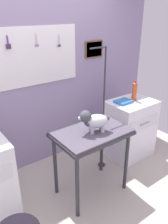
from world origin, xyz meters
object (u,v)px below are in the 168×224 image
object	(u,v)px
soda_bottle	(134,91)
grooming_table	(92,139)
dog	(93,120)
grooming_arm	(103,116)
cabinet_right	(130,129)

from	to	relation	value
soda_bottle	grooming_table	bearing A→B (deg)	-163.30
grooming_table	dog	distance (m)	0.25
grooming_arm	grooming_table	bearing A→B (deg)	-144.87
dog	cabinet_right	size ratio (longest dim) A/B	0.40
cabinet_right	dog	bearing A→B (deg)	-161.98
cabinet_right	soda_bottle	distance (m)	0.59
grooming_arm	soda_bottle	world-z (taller)	grooming_arm
dog	cabinet_right	distance (m)	1.18
grooming_table	grooming_arm	world-z (taller)	grooming_arm
dog	soda_bottle	size ratio (longest dim) A/B	1.21
grooming_table	grooming_arm	xyz separation A→B (m)	(0.44, 0.31, 0.05)
grooming_arm	soda_bottle	distance (m)	0.64
dog	grooming_table	bearing A→B (deg)	79.72
grooming_table	dog	world-z (taller)	dog
grooming_table	soda_bottle	distance (m)	1.12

